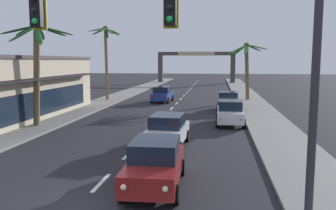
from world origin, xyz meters
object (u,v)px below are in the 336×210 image
sedan_lead_at_stop_bar (155,163)px  sedan_parked_mid_kerb (230,112)px  sedan_parked_nearest_kerb (228,101)px  town_gateway_arch (196,62)px  palm_right_third (247,59)px  palm_left_second (37,54)px  palm_left_third (106,47)px  traffic_signal_mast (173,33)px  sedan_third_in_queue (167,131)px  sedan_oncoming_far (162,94)px

sedan_lead_at_stop_bar → sedan_parked_mid_kerb: (3.06, 12.93, 0.00)m
sedan_parked_nearest_kerb → town_gateway_arch: town_gateway_arch is taller
sedan_lead_at_stop_bar → sedan_parked_nearest_kerb: 20.03m
palm_right_third → town_gateway_arch: 31.17m
town_gateway_arch → sedan_parked_nearest_kerb: bearing=-82.4°
sedan_lead_at_stop_bar → palm_left_second: bearing=133.8°
sedan_parked_nearest_kerb → palm_left_third: bearing=155.1°
palm_left_second → palm_left_third: palm_left_third is taller
sedan_parked_nearest_kerb → traffic_signal_mast: bearing=-95.7°
sedan_parked_nearest_kerb → palm_left_third: size_ratio=0.55×
palm_left_second → palm_left_third: (-0.32, 15.79, 1.06)m
traffic_signal_mast → sedan_third_in_queue: traffic_signal_mast is taller
sedan_oncoming_far → sedan_parked_nearest_kerb: size_ratio=1.00×
palm_right_third → town_gateway_arch: palm_right_third is taller
palm_left_third → town_gateway_arch: size_ratio=0.54×
sedan_lead_at_stop_bar → sedan_parked_nearest_kerb: (3.15, 19.78, 0.00)m
sedan_lead_at_stop_bar → palm_left_second: (-9.68, 10.09, 4.03)m
palm_left_third → town_gateway_arch: bearing=76.3°
sedan_oncoming_far → palm_right_third: 10.10m
sedan_lead_at_stop_bar → sedan_third_in_queue: (-0.39, 5.86, 0.00)m
sedan_parked_nearest_kerb → palm_left_third: palm_left_third is taller
traffic_signal_mast → palm_right_third: 30.80m
sedan_lead_at_stop_bar → sedan_oncoming_far: same height
town_gateway_arch → sedan_parked_mid_kerb: bearing=-83.6°
sedan_third_in_queue → palm_left_third: size_ratio=0.55×
sedan_third_in_queue → palm_left_second: (-9.29, 4.23, 4.03)m
sedan_third_in_queue → sedan_oncoming_far: same height
traffic_signal_mast → palm_right_third: (4.39, 30.48, -0.62)m
palm_right_third → town_gateway_arch: (-7.37, 30.28, -0.54)m
traffic_signal_mast → palm_left_third: 30.27m
sedan_oncoming_far → sedan_parked_mid_kerb: (6.76, -12.60, 0.00)m
sedan_parked_mid_kerb → palm_right_third: bearing=81.5°
sedan_parked_nearest_kerb → palm_left_third: (-13.15, 6.09, 5.09)m
sedan_lead_at_stop_bar → town_gateway_arch: (-2.04, 58.41, 3.19)m
traffic_signal_mast → town_gateway_arch: bearing=92.8°
sedan_parked_nearest_kerb → sedan_parked_mid_kerb: (-0.09, -6.85, 0.00)m
traffic_signal_mast → town_gateway_arch: 60.84m
traffic_signal_mast → sedan_lead_at_stop_bar: size_ratio=2.66×
palm_left_second → palm_right_third: palm_left_second is taller
palm_left_second → traffic_signal_mast: bearing=-49.5°
sedan_parked_nearest_kerb → palm_right_third: 9.40m
sedan_lead_at_stop_bar → palm_left_third: size_ratio=0.55×
town_gateway_arch → palm_left_second: bearing=-99.0°
traffic_signal_mast → sedan_parked_mid_kerb: 16.02m
sedan_parked_mid_kerb → traffic_signal_mast: bearing=-97.9°
sedan_parked_nearest_kerb → palm_right_third: size_ratio=0.70×
sedan_lead_at_stop_bar → town_gateway_arch: size_ratio=0.30×
sedan_third_in_queue → sedan_oncoming_far: 19.95m
sedan_lead_at_stop_bar → palm_left_second: 14.55m
palm_right_third → town_gateway_arch: bearing=103.7°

